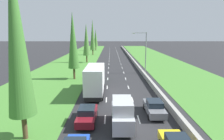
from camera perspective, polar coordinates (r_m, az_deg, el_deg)
The scene contains 16 objects.
ground_plane at distance 64.19m, azimuth 0.70°, elevation 3.01°, with size 300.00×300.00×0.00m, color #28282B.
grass_verge_left at distance 65.20m, azimuth -10.50°, elevation 2.97°, with size 14.00×140.00×0.04m, color #478433.
grass_verge_right at distance 66.01m, azimuth 13.27°, elevation 2.96°, with size 14.00×140.00×0.04m, color #478433.
median_barrier at distance 64.48m, azimuth 5.78°, elevation 3.37°, with size 0.44×120.00×0.85m, color #9E9B93.
lane_markings at distance 64.19m, azimuth 0.70°, elevation 3.01°, with size 3.64×116.00×0.01m.
maroon_sedan_left_lane at distance 19.80m, azimuth -7.39°, elevation -12.96°, with size 1.82×4.50×1.64m.
white_box_truck_left_lane at distance 28.24m, azimuth -4.93°, elevation -2.69°, with size 2.46×9.40×4.18m.
grey_sedan_right_lane at distance 21.87m, azimuth 12.39°, elevation -10.77°, with size 1.82×4.50×1.64m.
silver_van_centre_lane at distance 18.46m, azimuth 3.03°, elevation -12.73°, with size 1.96×4.90×2.82m.
green_hatchback_left_lane at distance 36.90m, azimuth -4.02°, elevation -1.59°, with size 1.74×3.90×1.72m.
poplar_tree_nearest at distance 16.58m, azimuth -26.49°, elevation 8.93°, with size 2.17×2.17×14.99m.
poplar_tree_second at distance 37.12m, azimuth -11.48°, elevation 8.55°, with size 2.12×2.12×12.73m.
poplar_tree_third at distance 58.40m, azimuth -7.61°, elevation 8.92°, with size 2.09×2.09×11.68m.
poplar_tree_fourth at distance 78.76m, azimuth -5.78°, elevation 10.36°, with size 2.15×2.15×14.19m.
poplar_tree_fifth at distance 99.01m, azimuth -4.86°, elevation 9.48°, with size 2.07×2.07×10.77m.
street_light_mast at distance 42.69m, azimuth 9.56°, elevation 5.95°, with size 3.20×0.28×9.00m.
Camera 1 is at (-1.12, -3.57, 8.79)m, focal length 30.85 mm.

